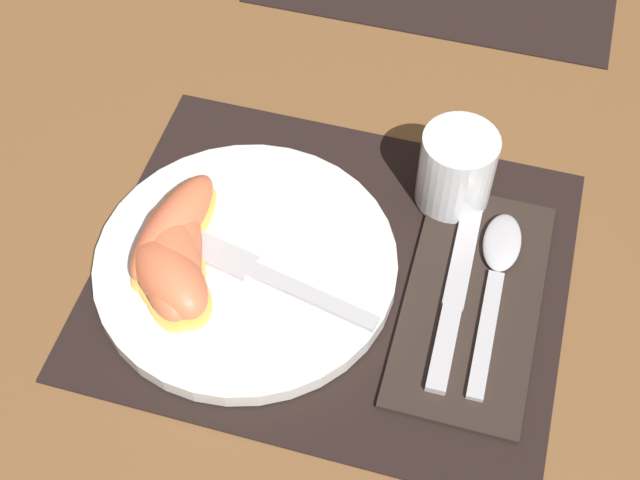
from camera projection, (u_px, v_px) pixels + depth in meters
name	position (u px, v px, depth m)	size (l,w,h in m)	color
ground_plane	(332.00, 272.00, 0.79)	(3.00, 3.00, 0.00)	brown
placemat	(332.00, 271.00, 0.79)	(0.41, 0.34, 0.00)	black
plate	(246.00, 264.00, 0.78)	(0.27, 0.27, 0.02)	white
juice_glass	(456.00, 173.00, 0.81)	(0.07, 0.07, 0.08)	silver
napkin	(473.00, 297.00, 0.77)	(0.11, 0.24, 0.00)	#2D231E
knife	(455.00, 293.00, 0.77)	(0.02, 0.20, 0.01)	#BCBCC1
spoon	(498.00, 266.00, 0.78)	(0.03, 0.19, 0.01)	#BCBCC1
fork	(259.00, 272.00, 0.76)	(0.19, 0.06, 0.00)	#BCBCC1
citrus_wedge_0	(173.00, 228.00, 0.77)	(0.06, 0.13, 0.04)	#F7C656
citrus_wedge_1	(178.00, 248.00, 0.76)	(0.09, 0.14, 0.03)	#F7C656
citrus_wedge_2	(171.00, 262.00, 0.75)	(0.10, 0.14, 0.04)	#F7C656
citrus_wedge_3	(171.00, 279.00, 0.74)	(0.11, 0.10, 0.04)	#F7C656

